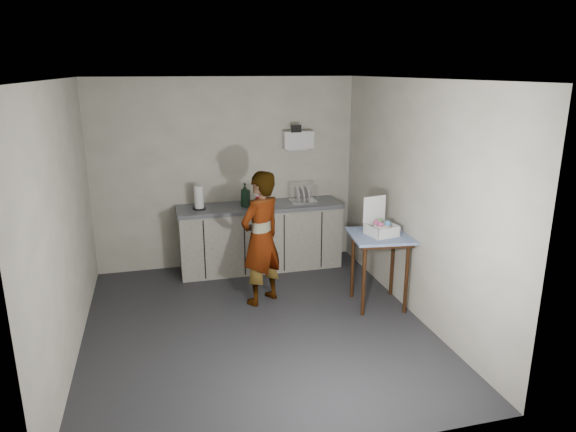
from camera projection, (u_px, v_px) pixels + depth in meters
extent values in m
plane|color=#2A2A2F|center=(256.00, 327.00, 5.56)|extent=(4.00, 4.00, 0.00)
cube|color=#B5AF9E|center=(227.00, 174.00, 7.05)|extent=(3.60, 0.02, 2.60)
cube|color=#B5AF9E|center=(414.00, 201.00, 5.64)|extent=(0.02, 4.00, 2.60)
cube|color=#B5AF9E|center=(65.00, 225.00, 4.77)|extent=(0.02, 4.00, 2.60)
cube|color=white|center=(252.00, 80.00, 4.85)|extent=(3.60, 4.00, 0.01)
cube|color=black|center=(261.00, 264.00, 7.23)|extent=(2.20, 0.52, 0.08)
cube|color=#BBB4A6|center=(260.00, 238.00, 7.12)|extent=(2.20, 0.58, 0.86)
cube|color=#555860|center=(260.00, 207.00, 7.00)|extent=(2.24, 0.62, 0.05)
cube|color=black|center=(204.00, 250.00, 6.66)|extent=(0.02, 0.01, 0.80)
cube|color=black|center=(245.00, 247.00, 6.79)|extent=(0.02, 0.01, 0.80)
cube|color=black|center=(284.00, 243.00, 6.92)|extent=(0.01, 0.01, 0.80)
cube|color=black|center=(322.00, 240.00, 7.05)|extent=(0.02, 0.01, 0.80)
cube|color=white|center=(298.00, 140.00, 7.11)|extent=(0.42, 0.16, 0.24)
cube|color=white|center=(297.00, 149.00, 7.19)|extent=(0.30, 0.06, 0.04)
cube|color=black|center=(296.00, 129.00, 6.97)|extent=(0.14, 0.02, 0.10)
cylinder|color=#3B1C0D|center=(364.00, 282.00, 5.73)|extent=(0.04, 0.04, 0.80)
cylinder|color=#3B1C0D|center=(406.00, 280.00, 5.79)|extent=(0.04, 0.04, 0.80)
cylinder|color=#3B1C0D|center=(353.00, 266.00, 6.20)|extent=(0.04, 0.04, 0.80)
cylinder|color=#3B1C0D|center=(392.00, 264.00, 6.26)|extent=(0.04, 0.04, 0.80)
cube|color=#3B1C0D|center=(380.00, 239.00, 5.88)|extent=(0.66, 0.66, 0.04)
cube|color=#1A46A0|center=(380.00, 236.00, 5.87)|extent=(0.75, 0.75, 0.03)
imported|color=#B2A593|center=(261.00, 238.00, 5.96)|extent=(0.70, 0.64, 1.59)
imported|color=black|center=(245.00, 195.00, 6.85)|extent=(0.13, 0.13, 0.32)
cylinder|color=red|center=(258.00, 201.00, 6.93)|extent=(0.07, 0.07, 0.13)
cylinder|color=black|center=(248.00, 198.00, 6.94)|extent=(0.06, 0.06, 0.21)
cylinder|color=black|center=(199.00, 208.00, 6.78)|extent=(0.18, 0.18, 0.02)
cylinder|color=white|center=(199.00, 197.00, 6.74)|extent=(0.12, 0.12, 0.30)
cube|color=white|center=(303.00, 201.00, 7.16)|extent=(0.36, 0.27, 0.02)
cylinder|color=white|center=(294.00, 195.00, 6.97)|extent=(0.01, 0.01, 0.24)
cylinder|color=white|center=(317.00, 193.00, 7.05)|extent=(0.01, 0.01, 0.24)
cylinder|color=white|center=(290.00, 191.00, 7.19)|extent=(0.01, 0.01, 0.24)
cylinder|color=white|center=(312.00, 190.00, 7.27)|extent=(0.01, 0.01, 0.24)
cylinder|color=white|center=(297.00, 194.00, 7.10)|extent=(0.05, 0.20, 0.20)
cylinder|color=white|center=(302.00, 193.00, 7.12)|extent=(0.05, 0.20, 0.20)
cylinder|color=white|center=(307.00, 193.00, 7.14)|extent=(0.05, 0.20, 0.20)
cube|color=white|center=(381.00, 234.00, 5.85)|extent=(0.35, 0.35, 0.01)
cube|color=white|center=(389.00, 233.00, 5.71)|extent=(0.30, 0.07, 0.11)
cube|color=white|center=(374.00, 226.00, 5.96)|extent=(0.30, 0.07, 0.11)
cube|color=white|center=(371.00, 231.00, 5.77)|extent=(0.07, 0.30, 0.11)
cube|color=white|center=(392.00, 228.00, 5.89)|extent=(0.07, 0.30, 0.11)
cube|color=white|center=(374.00, 209.00, 5.91)|extent=(0.30, 0.07, 0.30)
cylinder|color=white|center=(382.00, 229.00, 5.83)|extent=(0.20, 0.20, 0.11)
sphere|color=#DA5090|center=(380.00, 224.00, 5.76)|extent=(0.07, 0.07, 0.07)
sphere|color=#5094DA|center=(388.00, 223.00, 5.80)|extent=(0.07, 0.07, 0.07)
sphere|color=#5DE461|center=(379.00, 222.00, 5.85)|extent=(0.07, 0.07, 0.07)
sphere|color=#DA5090|center=(376.00, 222.00, 5.83)|extent=(0.07, 0.07, 0.07)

